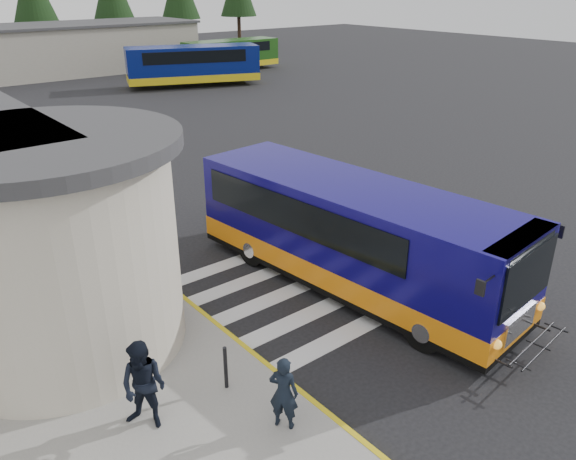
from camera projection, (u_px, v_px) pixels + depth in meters
ground at (313, 264)px, 16.70m from camera, size 140.00×140.00×0.00m
curb_strip at (127, 254)px, 17.16m from camera, size 0.12×34.00×0.16m
crosswalk at (318, 279)px, 15.84m from camera, size 8.00×5.35×0.01m
depot_building at (46, 50)px, 49.00m from camera, size 26.40×8.40×4.20m
transit_bus at (353, 238)px, 15.08m from camera, size 4.05×10.45×2.89m
pedestrian_a at (284, 393)px, 10.17m from camera, size 0.61×0.66×1.51m
pedestrian_b at (144, 386)px, 10.13m from camera, size 1.06×1.11×1.79m
bollard at (226, 368)px, 11.25m from camera, size 0.08×0.08×0.97m
far_bus_a at (193, 64)px, 43.91m from camera, size 10.48×6.24×2.61m
far_bus_b at (231, 54)px, 51.46m from camera, size 9.05×2.58×2.33m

